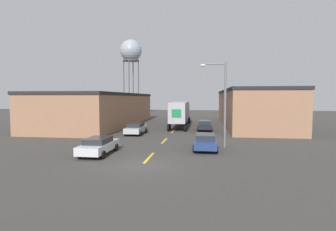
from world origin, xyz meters
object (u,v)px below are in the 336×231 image
at_px(semi_truck, 181,112).
at_px(parked_car_right_near, 205,141).
at_px(parked_car_left_far, 136,128).
at_px(water_tower, 131,52).
at_px(parked_car_right_far, 205,125).
at_px(parked_car_left_near, 99,145).
at_px(street_lamp, 222,98).

height_order(semi_truck, parked_car_right_near, semi_truck).
xyz_separation_m(semi_truck, parked_car_right_near, (3.82, -18.57, -1.62)).
distance_m(parked_car_right_near, parked_car_left_far, 12.13).
height_order(parked_car_left_far, water_tower, water_tower).
xyz_separation_m(semi_truck, parked_car_right_far, (3.82, -4.77, -1.62)).
bearing_deg(parked_car_left_near, parked_car_right_near, 20.68).
height_order(parked_car_left_far, street_lamp, street_lamp).
relative_size(parked_car_left_near, parked_car_left_far, 1.00).
relative_size(parked_car_right_far, parked_car_left_far, 1.00).
bearing_deg(water_tower, parked_car_left_near, -77.06).
height_order(semi_truck, street_lamp, street_lamp).
relative_size(parked_car_right_near, water_tower, 0.23).
bearing_deg(parked_car_left_near, parked_car_left_far, 90.00).
bearing_deg(water_tower, semi_truck, -61.86).
xyz_separation_m(parked_car_right_near, parked_car_left_far, (-8.57, 8.58, 0.00)).
bearing_deg(parked_car_right_near, water_tower, 112.49).
height_order(parked_car_right_far, street_lamp, street_lamp).
distance_m(parked_car_right_near, parked_car_left_near, 9.16).
bearing_deg(parked_car_right_near, parked_car_right_far, 90.00).
bearing_deg(semi_truck, parked_car_left_near, -102.95).
height_order(parked_car_right_near, street_lamp, street_lamp).
bearing_deg(parked_car_left_far, semi_truck, 64.59).
relative_size(parked_car_left_far, water_tower, 0.23).
bearing_deg(parked_car_right_far, parked_car_left_far, -148.61).
relative_size(parked_car_left_far, street_lamp, 0.61).
distance_m(parked_car_left_far, water_tower, 46.97).
bearing_deg(street_lamp, semi_truck, 107.01).
bearing_deg(parked_car_left_near, street_lamp, 23.79).
xyz_separation_m(parked_car_right_far, street_lamp, (1.49, -12.61, 3.79)).
bearing_deg(water_tower, parked_car_right_near, -67.51).
bearing_deg(semi_truck, street_lamp, -73.67).
bearing_deg(parked_car_left_far, parked_car_left_near, -90.00).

